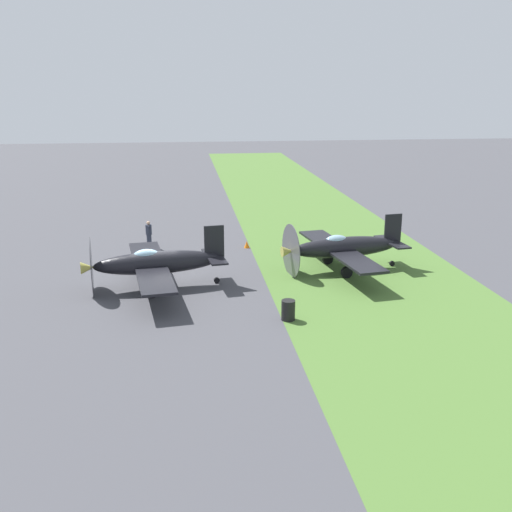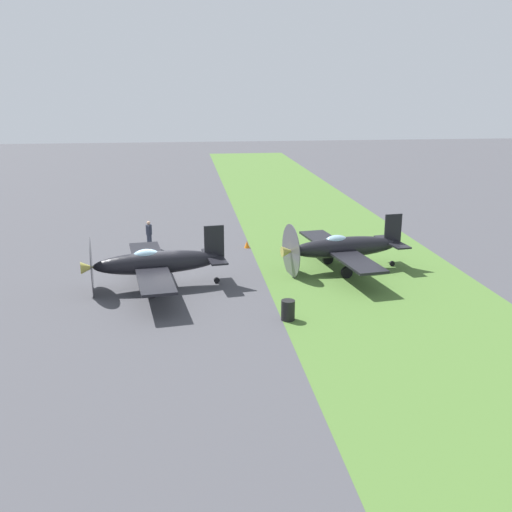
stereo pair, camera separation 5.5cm
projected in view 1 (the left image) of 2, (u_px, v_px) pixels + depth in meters
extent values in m
plane|color=#424247|center=(156.00, 282.00, 30.51)|extent=(160.00, 160.00, 0.00)
cube|color=#476B2D|center=(363.00, 273.00, 31.85)|extent=(120.00, 11.00, 0.01)
ellipsoid|color=black|center=(158.00, 262.00, 29.19)|extent=(2.00, 6.40, 1.15)
cube|color=black|center=(151.00, 266.00, 29.14)|extent=(9.02, 2.77, 0.13)
cube|color=black|center=(214.00, 243.00, 29.67)|extent=(0.23, 1.02, 1.76)
cube|color=black|center=(214.00, 257.00, 29.88)|extent=(3.05, 1.23, 0.09)
cone|color=#B7B24C|center=(88.00, 268.00, 28.35)|extent=(0.68, 0.72, 0.59)
cylinder|color=#4C4C51|center=(92.00, 267.00, 28.39)|extent=(2.94, 0.44, 2.96)
ellipsoid|color=#8CB2C6|center=(146.00, 256.00, 28.94)|extent=(0.82, 1.37, 0.65)
cylinder|color=black|center=(152.00, 291.00, 28.11)|extent=(0.29, 0.65, 0.63)
cylinder|color=black|center=(152.00, 283.00, 27.99)|extent=(0.11, 0.11, 0.89)
cylinder|color=black|center=(147.00, 275.00, 30.61)|extent=(0.29, 0.65, 0.63)
cylinder|color=black|center=(147.00, 267.00, 30.48)|extent=(0.11, 0.11, 0.89)
cylinder|color=black|center=(217.00, 280.00, 30.26)|extent=(0.15, 0.31, 0.30)
ellipsoid|color=black|center=(345.00, 247.00, 32.08)|extent=(2.00, 6.29, 1.13)
cube|color=black|center=(339.00, 250.00, 32.03)|extent=(8.88, 2.77, 0.13)
cube|color=black|center=(393.00, 229.00, 32.57)|extent=(0.23, 1.01, 1.73)
cube|color=black|center=(392.00, 242.00, 32.78)|extent=(3.00, 1.23, 0.09)
cone|color=#B7B24C|center=(288.00, 251.00, 31.24)|extent=(0.67, 0.71, 0.58)
cylinder|color=#4C4C51|center=(291.00, 251.00, 31.28)|extent=(2.89, 0.45, 2.92)
ellipsoid|color=#8CB2C6|center=(336.00, 241.00, 31.83)|extent=(0.81, 1.35, 0.64)
cylinder|color=black|center=(347.00, 272.00, 31.02)|extent=(0.29, 0.64, 0.62)
cylinder|color=black|center=(347.00, 264.00, 30.90)|extent=(0.11, 0.11, 0.87)
cylinder|color=black|center=(328.00, 259.00, 33.47)|extent=(0.29, 0.64, 0.62)
cylinder|color=black|center=(328.00, 251.00, 33.35)|extent=(0.11, 0.11, 0.87)
cylinder|color=black|center=(392.00, 263.00, 33.15)|extent=(0.15, 0.30, 0.29)
cylinder|color=#2D3342|center=(149.00, 241.00, 36.75)|extent=(0.30, 0.30, 0.88)
cylinder|color=#2D3342|center=(149.00, 230.00, 36.54)|extent=(0.38, 0.38, 0.62)
sphere|color=tan|center=(148.00, 223.00, 36.42)|extent=(0.23, 0.23, 0.23)
cylinder|color=#2D3342|center=(148.00, 231.00, 36.29)|extent=(0.11, 0.11, 0.59)
cylinder|color=#2D3342|center=(149.00, 229.00, 36.79)|extent=(0.11, 0.11, 0.59)
cylinder|color=black|center=(288.00, 310.00, 25.41)|extent=(0.60, 0.60, 0.90)
cone|color=orange|center=(247.00, 244.00, 36.85)|extent=(0.36, 0.36, 0.44)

